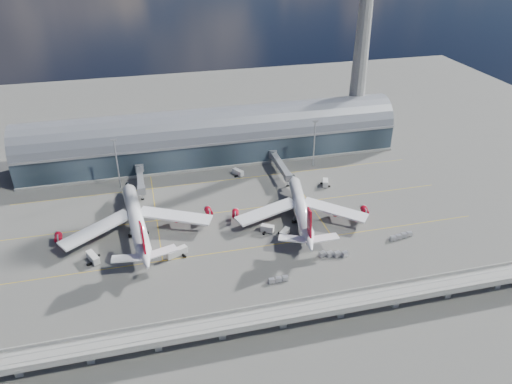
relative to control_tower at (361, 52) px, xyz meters
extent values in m
plane|color=#474744|center=(-85.00, -83.00, -51.64)|extent=(500.00, 500.00, 0.00)
cube|color=gold|center=(-85.00, -93.00, -51.63)|extent=(200.00, 0.25, 0.01)
cube|color=gold|center=(-85.00, -63.00, -51.63)|extent=(200.00, 0.25, 0.01)
cube|color=gold|center=(-85.00, -33.00, -51.63)|extent=(200.00, 0.25, 0.01)
cube|color=gold|center=(-120.00, -53.00, -51.63)|extent=(0.25, 80.00, 0.01)
cube|color=gold|center=(-50.00, -53.00, -51.63)|extent=(0.25, 80.00, 0.01)
cube|color=#1D2831|center=(-85.00, -5.00, -44.64)|extent=(200.00, 28.00, 14.00)
cylinder|color=slate|center=(-85.00, -5.00, -37.64)|extent=(200.00, 28.00, 28.00)
cube|color=gray|center=(-85.00, -19.00, -37.64)|extent=(200.00, 1.00, 1.20)
cube|color=gray|center=(-85.00, -5.00, -51.04)|extent=(200.00, 30.00, 1.20)
cube|color=gray|center=(0.00, 0.00, -47.64)|extent=(18.00, 18.00, 8.00)
cone|color=gray|center=(0.00, 0.00, -6.64)|extent=(10.00, 10.00, 90.00)
cube|color=gray|center=(-85.00, -138.00, -46.14)|extent=(220.00, 8.50, 1.20)
cube|color=gray|center=(-85.00, -142.00, -45.04)|extent=(220.00, 0.40, 1.20)
cube|color=gray|center=(-85.00, -134.00, -45.04)|extent=(220.00, 0.40, 1.20)
cube|color=gray|center=(-85.00, -139.50, -45.49)|extent=(220.00, 0.12, 0.12)
cube|color=gray|center=(-85.00, -136.50, -45.49)|extent=(220.00, 0.12, 0.12)
cube|color=gray|center=(-165.00, -138.00, -49.14)|extent=(2.20, 2.20, 5.00)
cube|color=gray|center=(-145.00, -138.00, -49.14)|extent=(2.20, 2.20, 5.00)
cube|color=gray|center=(-125.00, -138.00, -49.14)|extent=(2.20, 2.20, 5.00)
cube|color=gray|center=(-105.00, -138.00, -49.14)|extent=(2.20, 2.20, 5.00)
cube|color=gray|center=(-85.00, -138.00, -49.14)|extent=(2.20, 2.20, 5.00)
cube|color=gray|center=(-65.00, -138.00, -49.14)|extent=(2.20, 2.20, 5.00)
cube|color=gray|center=(-45.00, -138.00, -49.14)|extent=(2.20, 2.20, 5.00)
cube|color=gray|center=(-25.00, -138.00, -49.14)|extent=(2.20, 2.20, 5.00)
cube|color=gray|center=(-5.00, -138.00, -49.14)|extent=(2.20, 2.20, 5.00)
cylinder|color=gray|center=(-135.00, -28.00, -39.14)|extent=(0.70, 0.70, 25.00)
cube|color=gray|center=(-135.00, -28.00, -26.44)|extent=(3.00, 0.40, 1.00)
cylinder|color=gray|center=(-35.00, -28.00, -39.14)|extent=(0.70, 0.70, 25.00)
cube|color=gray|center=(-35.00, -28.00, -26.44)|extent=(3.00, 0.40, 1.00)
cylinder|color=white|center=(-128.60, -69.00, -45.64)|extent=(10.35, 51.60, 6.19)
cone|color=white|center=(-130.93, -40.56, -45.64)|extent=(6.80, 8.21, 6.19)
cone|color=white|center=(-126.11, -99.37, -44.87)|extent=(7.11, 12.07, 6.19)
cube|color=#A50718|center=(-126.35, -96.48, -37.23)|extent=(1.62, 11.58, 12.80)
cube|color=white|center=(-144.57, -72.25, -46.42)|extent=(30.41, 23.34, 2.50)
cube|color=white|center=(-112.31, -69.61, -46.42)|extent=(31.68, 19.44, 2.50)
cylinder|color=#A50718|center=(-145.32, -70.37, -48.16)|extent=(3.48, 5.07, 3.09)
cylinder|color=#A50718|center=(-159.66, -71.55, -48.16)|extent=(3.48, 5.07, 3.09)
cylinder|color=#A50718|center=(-111.87, -67.63, -48.16)|extent=(3.48, 5.07, 3.09)
cylinder|color=#A50718|center=(-97.54, -66.46, -48.16)|extent=(3.48, 5.07, 3.09)
cylinder|color=gray|center=(-130.07, -50.99, -50.19)|extent=(0.48, 0.48, 2.90)
cylinder|color=gray|center=(-131.36, -73.11, -50.19)|extent=(0.58, 0.58, 2.90)
cylinder|color=gray|center=(-125.20, -72.60, -50.19)|extent=(0.58, 0.58, 2.90)
cylinder|color=black|center=(-131.36, -73.11, -51.10)|extent=(2.24, 1.62, 1.45)
cylinder|color=black|center=(-125.20, -72.60, -51.10)|extent=(2.24, 1.62, 1.45)
cylinder|color=white|center=(-58.36, -76.23, -46.06)|extent=(14.43, 45.91, 5.48)
cone|color=white|center=(-53.27, -51.04, -46.06)|extent=(6.87, 8.50, 5.48)
cone|color=white|center=(-63.82, -103.28, -45.30)|extent=(7.62, 12.21, 5.48)
cube|color=#A50718|center=(-63.26, -100.50, -38.11)|extent=(2.89, 11.22, 12.52)
cube|color=white|center=(-73.25, -75.15, -46.81)|extent=(29.50, 15.39, 2.34)
cube|color=white|center=(-44.22, -81.02, -46.81)|extent=(26.84, 23.96, 2.34)
cylinder|color=black|center=(-58.36, -76.23, -47.57)|extent=(12.70, 41.15, 4.66)
cylinder|color=#A50718|center=(-73.41, -73.19, -48.52)|extent=(3.90, 5.23, 3.03)
cylinder|color=#A50718|center=(-86.31, -70.58, -48.52)|extent=(3.90, 5.23, 3.03)
cylinder|color=#A50718|center=(-43.31, -79.27, -48.52)|extent=(3.90, 5.23, 3.03)
cylinder|color=#A50718|center=(-30.40, -81.88, -48.52)|extent=(3.90, 5.23, 3.03)
cylinder|color=gray|center=(-55.17, -60.43, -50.22)|extent=(0.47, 0.47, 2.84)
cylinder|color=gray|center=(-62.07, -79.34, -50.22)|extent=(0.57, 0.57, 2.84)
cylinder|color=gray|center=(-56.14, -80.54, -50.22)|extent=(0.57, 0.57, 2.84)
cylinder|color=black|center=(-62.07, -79.34, -51.12)|extent=(2.32, 1.80, 1.42)
cylinder|color=black|center=(-56.14, -80.54, -51.12)|extent=(2.32, 1.80, 1.42)
cube|color=gray|center=(-125.10, -31.00, -46.44)|extent=(3.00, 24.00, 3.00)
cube|color=gray|center=(-125.10, -43.00, -46.44)|extent=(3.60, 3.60, 3.40)
cylinder|color=gray|center=(-125.10, -19.00, -46.44)|extent=(4.40, 4.40, 4.00)
cylinder|color=gray|center=(-125.10, -43.00, -49.94)|extent=(0.50, 0.50, 3.40)
cylinder|color=black|center=(-125.10, -43.00, -51.29)|extent=(1.40, 0.80, 0.80)
cube|color=gray|center=(-54.86, -33.00, -46.44)|extent=(3.00, 28.00, 3.00)
cube|color=gray|center=(-54.86, -47.00, -46.44)|extent=(3.60, 3.60, 3.40)
cylinder|color=gray|center=(-54.86, -19.00, -46.44)|extent=(4.40, 4.40, 4.00)
cylinder|color=gray|center=(-54.86, -47.00, -49.94)|extent=(0.50, 0.50, 3.40)
cylinder|color=black|center=(-54.86, -47.00, -51.29)|extent=(1.40, 0.80, 0.80)
cube|color=beige|center=(-145.98, -86.58, -49.89)|extent=(5.54, 8.00, 2.84)
cylinder|color=black|center=(-144.94, -84.37, -51.14)|extent=(2.89, 2.06, 0.98)
cylinder|color=black|center=(-147.03, -88.80, -51.14)|extent=(2.89, 2.06, 0.98)
cube|color=beige|center=(-75.27, -83.41, -49.89)|extent=(5.97, 4.98, 2.84)
cylinder|color=black|center=(-73.77, -82.50, -51.15)|extent=(2.26, 2.84, 0.98)
cylinder|color=black|center=(-76.76, -84.32, -51.15)|extent=(2.26, 2.84, 0.98)
cube|color=beige|center=(-114.21, -91.01, -49.91)|extent=(8.91, 5.71, 2.81)
cylinder|color=black|center=(-111.67, -92.11, -51.15)|extent=(1.96, 2.86, 0.97)
cylinder|color=black|center=(-116.74, -89.91, -51.15)|extent=(1.96, 2.86, 0.97)
cube|color=beige|center=(-69.04, -87.90, -50.09)|extent=(5.55, 5.78, 2.51)
cylinder|color=black|center=(-70.29, -86.53, -51.20)|extent=(2.37, 2.27, 0.87)
cylinder|color=black|center=(-67.79, -89.27, -51.20)|extent=(2.37, 2.27, 0.87)
cube|color=beige|center=(-36.72, -50.79, -49.91)|extent=(4.15, 5.91, 2.80)
cylinder|color=black|center=(-37.30, -49.17, -51.15)|extent=(2.86, 1.82, 0.97)
cylinder|color=black|center=(-36.14, -52.42, -51.15)|extent=(2.86, 1.82, 0.97)
cube|color=beige|center=(-76.17, -29.17, -49.97)|extent=(5.34, 6.58, 2.71)
cylinder|color=black|center=(-75.11, -27.47, -51.17)|extent=(2.71, 2.17, 0.94)
cylinder|color=black|center=(-77.23, -30.87, -51.17)|extent=(2.71, 2.17, 0.94)
cube|color=gray|center=(-82.49, -115.95, -51.38)|extent=(2.48, 1.71, 0.30)
cube|color=#B4B4BA|center=(-82.49, -115.95, -50.58)|extent=(2.08, 1.60, 1.51)
cube|color=gray|center=(-79.87, -115.84, -51.38)|extent=(2.48, 1.71, 0.30)
cube|color=#B4B4BA|center=(-79.87, -115.84, -50.58)|extent=(2.08, 1.60, 1.51)
cube|color=gray|center=(-77.25, -115.73, -51.38)|extent=(2.48, 1.71, 0.30)
cube|color=#B4B4BA|center=(-77.25, -115.73, -50.58)|extent=(2.08, 1.60, 1.51)
cube|color=gray|center=(-58.91, -105.19, -51.35)|extent=(3.10, 2.44, 0.34)
cube|color=#B4B4BA|center=(-58.91, -105.19, -50.44)|extent=(2.63, 2.22, 1.71)
cube|color=gray|center=(-56.03, -105.91, -51.35)|extent=(3.10, 2.44, 0.34)
cube|color=#B4B4BA|center=(-56.03, -105.91, -50.44)|extent=(2.63, 2.22, 1.71)
cube|color=gray|center=(-53.15, -106.63, -51.35)|extent=(3.10, 2.44, 0.34)
cube|color=#B4B4BA|center=(-53.15, -106.63, -50.44)|extent=(2.63, 2.22, 1.71)
cube|color=gray|center=(-50.27, -107.35, -51.35)|extent=(3.10, 2.44, 0.34)
cube|color=#B4B4BA|center=(-50.27, -107.35, -50.44)|extent=(2.63, 2.22, 1.71)
cube|color=gray|center=(-26.71, -101.96, -51.37)|extent=(2.76, 2.06, 0.32)
cube|color=#B4B4BA|center=(-26.71, -101.96, -50.53)|extent=(2.33, 1.89, 1.58)
cube|color=gray|center=(-24.01, -101.53, -51.37)|extent=(2.76, 2.06, 0.32)
cube|color=#B4B4BA|center=(-24.01, -101.53, -50.53)|extent=(2.33, 1.89, 1.58)
cube|color=gray|center=(-21.31, -101.09, -51.37)|extent=(2.76, 2.06, 0.32)
cube|color=#B4B4BA|center=(-21.31, -101.09, -50.53)|extent=(2.33, 1.89, 1.58)
cube|color=gray|center=(-18.62, -100.66, -51.37)|extent=(2.76, 2.06, 0.32)
cube|color=#B4B4BA|center=(-18.62, -100.66, -50.53)|extent=(2.33, 1.89, 1.58)
camera|label=1|loc=(-122.68, -252.74, 66.04)|focal=35.00mm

